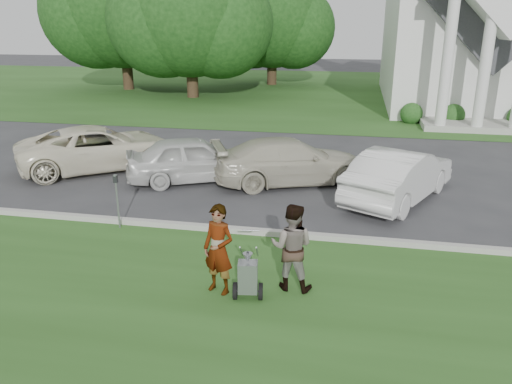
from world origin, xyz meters
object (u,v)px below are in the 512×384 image
(tree_back, at_px, (272,23))
(person_right, at_px, (292,248))
(tree_far, at_px, (122,8))
(car_c, at_px, (290,161))
(striping_cart, at_px, (248,278))
(person_left, at_px, (219,250))
(tree_left, at_px, (190,17))
(car_d, at_px, (399,175))
(car_b, at_px, (194,159))
(car_a, at_px, (99,148))
(parking_meter_near, at_px, (117,195))
(church, at_px, (471,1))

(tree_back, relative_size, person_right, 5.68)
(tree_far, distance_m, car_c, 25.59)
(striping_cart, bearing_deg, tree_back, 89.93)
(person_left, bearing_deg, tree_left, 129.29)
(tree_left, xyz_separation_m, car_d, (12.08, -18.21, -4.37))
(tree_far, xyz_separation_m, car_b, (11.86, -20.64, -4.97))
(tree_left, distance_m, striping_cart, 26.35)
(car_a, bearing_deg, tree_left, -30.11)
(tree_back, height_order, car_a, tree_back)
(tree_left, height_order, person_left, tree_left)
(parking_meter_near, bearing_deg, church, 62.70)
(tree_left, xyz_separation_m, parking_meter_near, (5.23, -21.70, -4.25))
(car_b, relative_size, car_c, 0.88)
(car_c, bearing_deg, tree_far, 12.40)
(person_right, bearing_deg, tree_left, -63.50)
(church, relative_size, tree_far, 2.07)
(striping_cart, xyz_separation_m, car_b, (-3.17, 6.67, 0.29))
(car_d, bearing_deg, car_b, 21.16)
(tree_left, bearing_deg, car_a, -82.45)
(tree_left, bearing_deg, car_d, -56.44)
(church, height_order, car_b, church)
(tree_far, relative_size, car_a, 2.19)
(car_b, distance_m, car_c, 3.03)
(striping_cart, relative_size, car_d, 0.25)
(striping_cart, bearing_deg, church, 63.66)
(church, bearing_deg, tree_far, 175.34)
(tree_back, distance_m, car_a, 25.33)
(car_d, bearing_deg, tree_far, -23.10)
(person_left, bearing_deg, tree_back, 117.89)
(person_left, relative_size, parking_meter_near, 1.26)
(person_left, bearing_deg, car_c, 106.67)
(car_c, bearing_deg, church, -47.85)
(tree_left, distance_m, tree_back, 8.95)
(tree_left, bearing_deg, parking_meter_near, -76.44)
(tree_left, relative_size, person_left, 6.18)
(car_a, bearing_deg, car_b, -138.38)
(parking_meter_near, height_order, car_a, car_a)
(car_b, xyz_separation_m, car_c, (3.00, 0.41, -0.02))
(church, xyz_separation_m, person_right, (-7.26, -24.90, -5.09))
(person_left, bearing_deg, person_right, 37.11)
(person_left, xyz_separation_m, parking_meter_near, (-3.22, 2.48, 0.00))
(tree_left, distance_m, person_left, 25.96)
(tree_left, distance_m, car_d, 22.29)
(person_left, xyz_separation_m, person_right, (1.30, 0.40, -0.01))
(tree_left, xyz_separation_m, car_a, (2.25, -16.95, -4.37))
(striping_cart, relative_size, car_a, 0.21)
(church, xyz_separation_m, tree_back, (-13.01, 6.87, -1.21))
(church, bearing_deg, person_left, -108.69)
(parking_meter_near, bearing_deg, person_right, -24.65)
(person_left, height_order, parking_meter_near, person_left)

